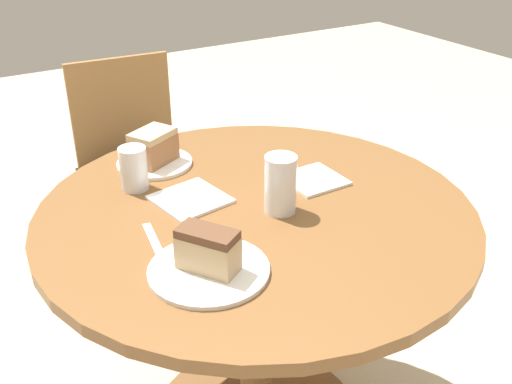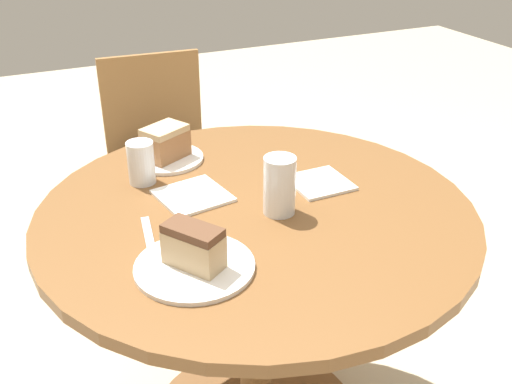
% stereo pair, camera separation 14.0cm
% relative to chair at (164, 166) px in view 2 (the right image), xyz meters
% --- Properties ---
extents(table, '(1.04, 1.04, 0.75)m').
position_rel_chair_xyz_m(table, '(-0.03, -0.92, 0.10)').
color(table, brown).
rests_on(table, ground_plane).
extents(chair, '(0.44, 0.47, 0.85)m').
position_rel_chair_xyz_m(chair, '(0.00, 0.00, 0.00)').
color(chair, olive).
rests_on(chair, ground_plane).
extents(plate_near, '(0.24, 0.24, 0.01)m').
position_rel_chair_xyz_m(plate_near, '(-0.25, -1.10, 0.30)').
color(plate_near, white).
rests_on(plate_near, table).
extents(plate_far, '(0.20, 0.20, 0.01)m').
position_rel_chair_xyz_m(plate_far, '(-0.15, -0.58, 0.30)').
color(plate_far, white).
rests_on(plate_far, table).
extents(cake_slice_near, '(0.12, 0.13, 0.09)m').
position_rel_chair_xyz_m(cake_slice_near, '(-0.25, -1.10, 0.35)').
color(cake_slice_near, tan).
rests_on(cake_slice_near, plate_near).
extents(cake_slice_far, '(0.14, 0.13, 0.09)m').
position_rel_chair_xyz_m(cake_slice_far, '(-0.15, -0.58, 0.35)').
color(cake_slice_far, '#9E6B42').
rests_on(cake_slice_far, plate_far).
extents(glass_lemonade, '(0.07, 0.07, 0.11)m').
position_rel_chair_xyz_m(glass_lemonade, '(-0.24, -0.68, 0.35)').
color(glass_lemonade, beige).
rests_on(glass_lemonade, table).
extents(glass_water, '(0.08, 0.08, 0.14)m').
position_rel_chair_xyz_m(glass_water, '(0.01, -0.97, 0.36)').
color(glass_water, silver).
rests_on(glass_water, table).
extents(napkin_stack, '(0.18, 0.18, 0.01)m').
position_rel_chair_xyz_m(napkin_stack, '(-0.15, -0.81, 0.30)').
color(napkin_stack, white).
rests_on(napkin_stack, table).
extents(fork, '(0.05, 0.19, 0.00)m').
position_rel_chair_xyz_m(fork, '(-0.30, -0.96, 0.30)').
color(fork, silver).
rests_on(fork, table).
extents(napkin_side, '(0.14, 0.14, 0.01)m').
position_rel_chair_xyz_m(napkin_side, '(0.16, -0.88, 0.30)').
color(napkin_side, white).
rests_on(napkin_side, table).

